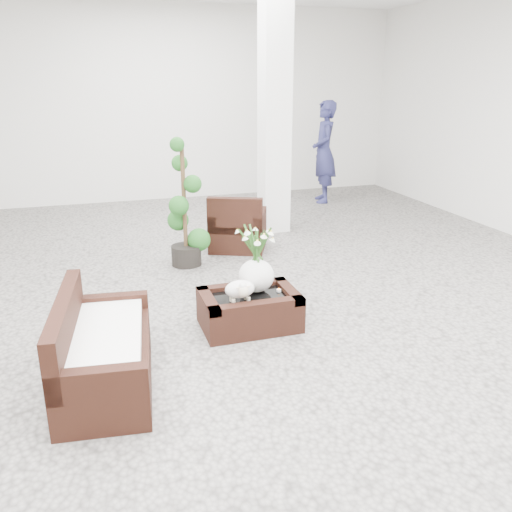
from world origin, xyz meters
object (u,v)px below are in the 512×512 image
object	(u,v)px
coffee_table	(249,311)
armchair	(238,221)
topiary	(184,204)
loveseat	(105,342)

from	to	relation	value
coffee_table	armchair	bearing A→B (deg)	76.74
armchair	topiary	size ratio (longest dim) A/B	0.49
armchair	topiary	bearing A→B (deg)	53.16
loveseat	armchair	bearing A→B (deg)	-25.71
armchair	topiary	world-z (taller)	topiary
loveseat	topiary	size ratio (longest dim) A/B	0.87
coffee_table	topiary	size ratio (longest dim) A/B	0.58
coffee_table	topiary	distance (m)	2.03
coffee_table	loveseat	size ratio (longest dim) A/B	0.66
coffee_table	loveseat	xyz separation A→B (m)	(-1.33, -0.63, 0.20)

